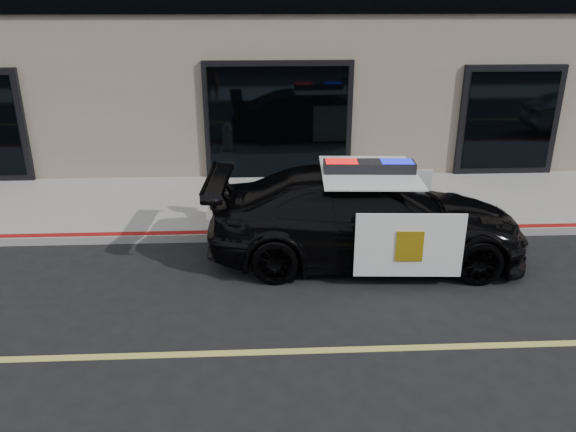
{
  "coord_description": "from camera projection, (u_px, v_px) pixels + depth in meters",
  "views": [
    {
      "loc": [
        -1.41,
        -6.04,
        4.3
      ],
      "look_at": [
        -1.01,
        2.2,
        1.0
      ],
      "focal_mm": 35.0,
      "sensor_mm": 36.0,
      "label": 1
    }
  ],
  "objects": [
    {
      "name": "fire_hydrant",
      "position": [
        214.0,
        200.0,
        10.96
      ],
      "size": [
        0.35,
        0.49,
        0.78
      ],
      "color": "white",
      "rests_on": "sidewalk_n"
    },
    {
      "name": "sidewalk_n",
      "position": [
        328.0,
        202.0,
        12.1
      ],
      "size": [
        60.0,
        3.5,
        0.15
      ],
      "primitive_type": "cube",
      "color": "gray",
      "rests_on": "ground"
    },
    {
      "name": "ground",
      "position": [
        374.0,
        349.0,
        7.26
      ],
      "size": [
        120.0,
        120.0,
        0.0
      ],
      "primitive_type": "plane",
      "color": "black",
      "rests_on": "ground"
    },
    {
      "name": "police_car",
      "position": [
        366.0,
        216.0,
        9.47
      ],
      "size": [
        2.78,
        5.57,
        1.74
      ],
      "color": "black",
      "rests_on": "ground"
    }
  ]
}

